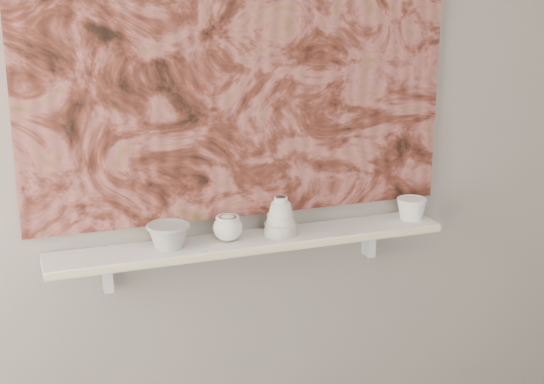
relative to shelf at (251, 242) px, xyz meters
name	(u,v)px	position (x,y,z in m)	size (l,w,h in m)	color
wall_back	(242,113)	(0.00, 0.09, 0.44)	(3.60, 3.60, 0.00)	gray
shelf	(251,242)	(0.00, 0.00, 0.00)	(1.40, 0.18, 0.03)	silver
shelf_stripe	(260,251)	(0.00, -0.09, 0.00)	(1.40, 0.01, 0.02)	beige
bracket_left	(107,274)	(-0.49, 0.06, -0.07)	(0.03, 0.06, 0.12)	silver
bracket_right	(369,240)	(0.49, 0.06, -0.07)	(0.03, 0.06, 0.12)	silver
painting	(242,58)	(0.00, 0.08, 0.62)	(1.50, 0.03, 1.10)	maroon
house_motif	(362,139)	(0.45, 0.07, 0.32)	(0.09, 0.00, 0.08)	black
bowl_grey	(169,236)	(-0.29, 0.00, 0.06)	(0.15, 0.15, 0.09)	#9A9A98
cup_cream	(228,228)	(-0.08, 0.00, 0.06)	(0.10, 0.10, 0.09)	silver
bell_vessel	(281,216)	(0.11, 0.00, 0.08)	(0.12, 0.12, 0.14)	silver
bowl_white	(411,208)	(0.63, 0.00, 0.06)	(0.11, 0.11, 0.08)	white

